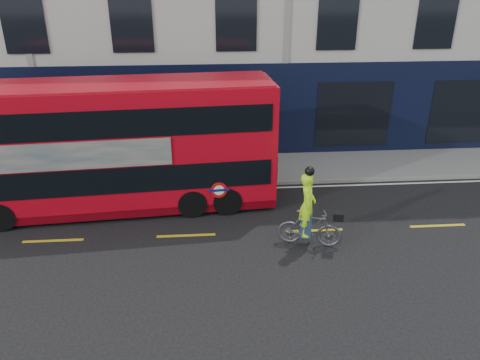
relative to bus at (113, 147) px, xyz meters
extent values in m
plane|color=black|center=(6.34, -3.63, -2.20)|extent=(120.00, 120.00, 0.00)
cube|color=slate|center=(6.34, 2.87, -2.14)|extent=(60.00, 3.00, 0.12)
cube|color=gray|center=(6.34, 1.37, -2.13)|extent=(60.00, 0.12, 0.13)
cube|color=black|center=(6.34, 4.35, -0.20)|extent=(50.00, 0.08, 4.00)
cube|color=silver|center=(6.34, 1.07, -2.19)|extent=(58.00, 0.10, 0.01)
cube|color=#B90716|center=(-0.04, 0.00, 0.13)|extent=(10.71, 3.19, 3.79)
cube|color=#5C030B|center=(-0.04, 0.00, -1.91)|extent=(10.71, 3.15, 0.29)
cube|color=black|center=(-0.04, 0.00, -0.71)|extent=(10.30, 3.20, 0.86)
cube|color=black|center=(-0.04, 0.00, 1.12)|extent=(10.30, 3.20, 0.86)
cube|color=maroon|center=(-0.04, 0.00, 2.05)|extent=(10.50, 3.08, 0.08)
cube|color=black|center=(5.25, 0.40, -0.71)|extent=(0.20, 2.16, 0.86)
cube|color=black|center=(5.25, 0.40, 1.12)|extent=(0.20, 2.16, 0.86)
cube|color=tan|center=(-0.91, -1.30, 0.20)|extent=(5.75, 0.48, 0.86)
cylinder|color=red|center=(3.40, -0.97, -1.24)|extent=(0.54, 0.06, 0.54)
cylinder|color=white|center=(3.40, -0.98, -1.24)|extent=(0.35, 0.05, 0.35)
cube|color=#0C1459|center=(3.40, -0.98, -1.24)|extent=(0.67, 0.07, 0.09)
cylinder|color=black|center=(3.60, 0.27, -1.72)|extent=(1.14, 2.52, 0.96)
cylinder|color=black|center=(2.45, 0.19, -1.72)|extent=(1.14, 2.52, 0.96)
cylinder|color=black|center=(-3.49, -0.26, -1.72)|extent=(1.14, 2.52, 0.96)
imported|color=#4C4E51|center=(5.98, -2.91, -1.63)|extent=(1.95, 1.00, 1.13)
imported|color=#9CE015|center=(5.88, -2.89, -0.87)|extent=(0.62, 0.79, 1.92)
cube|color=black|center=(6.75, -3.12, -1.16)|extent=(0.35, 0.30, 0.23)
cube|color=navy|center=(5.88, -2.89, -1.51)|extent=(0.41, 0.47, 0.74)
sphere|color=black|center=(5.88, -2.89, 0.18)|extent=(0.27, 0.27, 0.27)
camera|label=1|loc=(3.06, -14.59, 5.31)|focal=35.00mm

